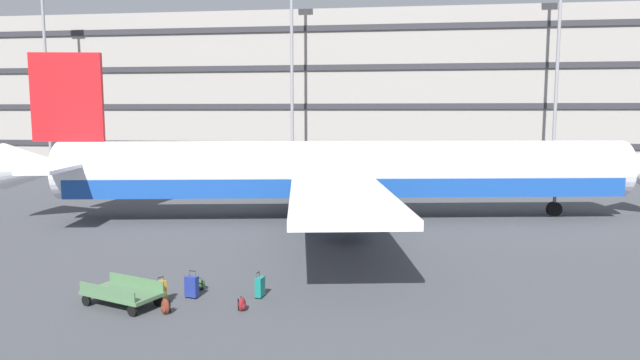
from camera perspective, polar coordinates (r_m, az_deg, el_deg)
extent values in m
plane|color=#424449|center=(35.28, 10.93, -3.65)|extent=(600.00, 600.00, 0.00)
cube|color=gray|center=(77.69, 9.19, 9.08)|extent=(164.84, 14.22, 19.11)
cube|color=#2D2D33|center=(70.52, 9.25, 3.50)|extent=(163.19, 0.24, 0.70)
cube|color=#2D2D33|center=(70.41, 9.33, 7.38)|extent=(163.19, 0.24, 0.70)
cube|color=#2D2D33|center=(70.63, 9.40, 11.26)|extent=(163.19, 0.24, 0.70)
cube|color=#2D2D33|center=(71.17, 9.48, 15.09)|extent=(163.19, 0.24, 0.70)
cylinder|color=silver|center=(33.87, 2.65, 1.08)|extent=(33.93, 8.98, 3.42)
cube|color=#19479E|center=(33.98, 2.64, -0.49)|extent=(32.59, 8.69, 1.09)
cone|color=silver|center=(39.57, 29.38, 1.04)|extent=(3.23, 3.65, 3.25)
cone|color=silver|center=(37.05, -26.52, 1.26)|extent=(4.50, 3.37, 2.73)
cube|color=red|center=(36.23, -24.24, 7.63)|extent=(4.10, 1.03, 5.12)
cube|color=silver|center=(39.22, -21.65, 2.01)|extent=(2.62, 5.35, 0.20)
cube|color=silver|center=(33.20, -25.38, 1.06)|extent=(2.62, 5.35, 0.20)
cube|color=silver|center=(42.60, 0.33, 1.91)|extent=(6.69, 14.74, 0.36)
cube|color=silver|center=(25.10, 2.02, -1.50)|extent=(6.69, 14.74, 0.36)
cylinder|color=#9E9EA3|center=(40.21, 1.19, -0.16)|extent=(2.72, 2.26, 1.88)
cylinder|color=#9E9EA3|center=(27.86, 2.66, -3.26)|extent=(2.72, 2.26, 1.88)
cylinder|color=black|center=(37.51, 22.62, -2.74)|extent=(0.95, 0.49, 0.90)
cylinder|color=slate|center=(37.42, 22.66, -1.80)|extent=(0.20, 0.20, 1.25)
cylinder|color=black|center=(35.56, 0.26, -2.71)|extent=(0.95, 0.49, 0.90)
cylinder|color=slate|center=(35.46, 0.26, -1.72)|extent=(0.20, 0.20, 1.25)
cylinder|color=black|center=(32.70, 0.46, -3.55)|extent=(0.95, 0.49, 0.90)
cylinder|color=slate|center=(32.59, 0.46, -2.47)|extent=(0.20, 0.20, 1.25)
cylinder|color=gray|center=(76.50, -25.97, 9.73)|extent=(0.36, 0.36, 22.32)
cylinder|color=gray|center=(65.29, -2.87, 12.08)|extent=(0.36, 0.36, 24.71)
cylinder|color=gray|center=(66.52, 22.94, 11.44)|extent=(0.36, 0.36, 24.66)
cube|color=orange|center=(19.91, -15.88, -10.77)|extent=(0.39, 0.42, 0.70)
cylinder|color=#333338|center=(19.69, -16.09, -9.70)|extent=(0.02, 0.02, 0.14)
cylinder|color=#333338|center=(19.78, -15.56, -9.60)|extent=(0.02, 0.02, 0.14)
cube|color=black|center=(19.72, -15.83, -9.46)|extent=(0.14, 0.18, 0.02)
cylinder|color=black|center=(20.02, -16.34, -11.80)|extent=(0.05, 0.05, 0.05)
cylinder|color=black|center=(20.16, -15.58, -11.65)|extent=(0.05, 0.05, 0.05)
cylinder|color=black|center=(19.88, -16.10, -11.92)|extent=(0.05, 0.05, 0.05)
cylinder|color=black|center=(20.02, -15.34, -11.76)|extent=(0.05, 0.05, 0.05)
cube|color=#147266|center=(19.79, -6.09, -10.69)|extent=(0.28, 0.45, 0.66)
cylinder|color=#333338|center=(19.80, -6.16, -9.44)|extent=(0.02, 0.02, 0.17)
cylinder|color=#333338|center=(19.59, -6.42, -9.62)|extent=(0.02, 0.02, 0.17)
cube|color=black|center=(19.67, -6.29, -9.29)|extent=(0.06, 0.23, 0.02)
cylinder|color=black|center=(20.02, -5.66, -11.55)|extent=(0.05, 0.03, 0.05)
cylinder|color=black|center=(19.72, -6.03, -11.84)|extent=(0.05, 0.03, 0.05)
cylinder|color=black|center=(20.08, -6.13, -11.50)|extent=(0.05, 0.03, 0.05)
cylinder|color=black|center=(19.78, -6.51, -11.79)|extent=(0.05, 0.03, 0.05)
cube|color=navy|center=(20.12, -12.86, -10.46)|extent=(0.48, 0.33, 0.71)
cylinder|color=#333338|center=(19.99, -12.49, -9.25)|extent=(0.02, 0.02, 0.17)
cylinder|color=#333338|center=(20.12, -13.08, -9.17)|extent=(0.02, 0.02, 0.17)
cube|color=black|center=(20.03, -12.79, -8.98)|extent=(0.24, 0.08, 0.02)
cylinder|color=black|center=(20.07, -12.56, -11.64)|extent=(0.03, 0.05, 0.05)
cylinder|color=black|center=(20.25, -13.41, -11.49)|extent=(0.03, 0.05, 0.05)
cylinder|color=black|center=(20.22, -12.26, -11.49)|extent=(0.03, 0.05, 0.05)
cylinder|color=black|center=(20.40, -13.11, -11.35)|extent=(0.03, 0.05, 0.05)
ellipsoid|color=maroon|center=(18.62, -7.89, -12.35)|extent=(0.28, 0.35, 0.46)
ellipsoid|color=maroon|center=(18.60, -7.65, -12.60)|extent=(0.15, 0.23, 0.20)
torus|color=black|center=(18.56, -7.98, -11.64)|extent=(0.04, 0.08, 0.08)
cube|color=black|center=(18.73, -7.98, -12.23)|extent=(0.03, 0.04, 0.39)
cube|color=black|center=(18.60, -8.27, -12.38)|extent=(0.03, 0.04, 0.39)
ellipsoid|color=#264C26|center=(20.98, -12.02, -10.28)|extent=(0.35, 0.22, 0.42)
ellipsoid|color=#264C26|center=(21.09, -11.92, -10.36)|extent=(0.24, 0.10, 0.19)
torus|color=black|center=(20.89, -12.06, -9.73)|extent=(0.08, 0.01, 0.08)
cube|color=black|center=(20.92, -12.36, -10.34)|extent=(0.04, 0.02, 0.36)
cube|color=black|center=(20.86, -11.86, -10.37)|extent=(0.04, 0.02, 0.36)
ellipsoid|color=#592619|center=(18.81, -15.37, -12.25)|extent=(0.40, 0.34, 0.51)
ellipsoid|color=#592619|center=(18.78, -15.59, -12.53)|extent=(0.25, 0.19, 0.23)
torus|color=black|center=(18.75, -15.32, -11.46)|extent=(0.08, 0.05, 0.08)
cube|color=black|center=(18.80, -14.96, -12.25)|extent=(0.04, 0.04, 0.43)
cube|color=black|center=(18.94, -15.33, -12.12)|extent=(0.04, 0.04, 0.43)
cube|color=#4C724C|center=(19.96, -19.42, -10.78)|extent=(2.89, 2.13, 0.12)
cylinder|color=#4C4C51|center=(21.23, -22.46, -10.53)|extent=(0.67, 0.29, 0.05)
cube|color=#4C724C|center=(19.51, -20.80, -10.63)|extent=(2.33, 0.91, 0.40)
cube|color=#4C724C|center=(20.30, -18.14, -9.84)|extent=(2.33, 0.91, 0.40)
cylinder|color=black|center=(20.45, -22.56, -11.20)|extent=(0.37, 0.22, 0.36)
cylinder|color=black|center=(21.13, -20.21, -10.52)|extent=(0.37, 0.22, 0.36)
cylinder|color=black|center=(18.95, -18.46, -12.46)|extent=(0.37, 0.22, 0.36)
cylinder|color=black|center=(19.68, -16.09, -11.64)|extent=(0.37, 0.22, 0.36)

